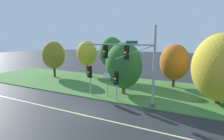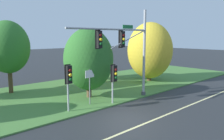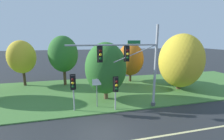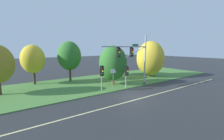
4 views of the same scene
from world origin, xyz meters
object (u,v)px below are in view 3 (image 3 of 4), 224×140
traffic_signal_mast (133,61)px  tree_tall_centre (131,59)px  pedestrian_signal_near_kerb (116,86)px  route_sign_post (97,88)px  tree_behind_signpost (63,54)px  tree_right_far (181,61)px  tree_mid_verge (106,68)px  pedestrian_signal_further_along (73,85)px  tree_left_of_mast (22,57)px

traffic_signal_mast → tree_tall_centre: traffic_signal_mast is taller
traffic_signal_mast → tree_tall_centre: (2.80, 8.26, -1.08)m
pedestrian_signal_near_kerb → route_sign_post: 1.87m
tree_behind_signpost → tree_right_far: 14.65m
route_sign_post → tree_right_far: bearing=14.6°
tree_behind_signpost → tree_mid_verge: (4.46, -5.93, -0.92)m
pedestrian_signal_further_along → tree_left_of_mast: bearing=125.8°
pedestrian_signal_near_kerb → tree_left_of_mast: (-9.98, 9.63, 1.62)m
traffic_signal_mast → tree_mid_verge: size_ratio=1.34×
route_sign_post → tree_behind_signpost: bearing=113.5°
tree_left_of_mast → tree_mid_verge: 11.86m
tree_left_of_mast → tree_right_far: tree_right_far is taller
tree_behind_signpost → tree_tall_centre: size_ratio=1.18×
route_sign_post → tree_mid_verge: size_ratio=0.46×
pedestrian_signal_near_kerb → tree_right_far: 9.85m
tree_mid_verge → traffic_signal_mast: bearing=-54.4°
tree_right_far → tree_mid_verge: bearing=-173.7°
route_sign_post → tree_tall_centre: 9.48m
traffic_signal_mast → tree_tall_centre: bearing=71.3°
route_sign_post → tree_tall_centre: tree_tall_centre is taller
pedestrian_signal_near_kerb → tree_left_of_mast: size_ratio=0.51×
pedestrian_signal_near_kerb → traffic_signal_mast: bearing=5.2°
pedestrian_signal_further_along → tree_behind_signpost: 8.35m
tree_left_of_mast → tree_right_far: bearing=-17.1°
tree_mid_verge → tree_right_far: tree_right_far is taller
tree_behind_signpost → route_sign_post: bearing=-66.5°
pedestrian_signal_further_along → tree_right_far: tree_right_far is taller
tree_right_far → pedestrian_signal_near_kerb: bearing=-157.1°
tree_left_of_mast → tree_mid_verge: size_ratio=1.02×
tree_left_of_mast → tree_behind_signpost: 5.29m
route_sign_post → pedestrian_signal_near_kerb: bearing=-35.6°
traffic_signal_mast → tree_left_of_mast: size_ratio=1.31×
tree_tall_centre → tree_behind_signpost: bearing=178.2°
tree_mid_verge → tree_tall_centre: (4.68, 5.64, -0.01)m
route_sign_post → tree_right_far: (10.48, 2.73, 1.72)m
tree_mid_verge → tree_tall_centre: tree_mid_verge is taller
tree_mid_verge → tree_right_far: bearing=6.3°
pedestrian_signal_near_kerb → tree_behind_signpost: (-4.80, 8.69, 1.97)m
route_sign_post → tree_mid_verge: 2.51m
traffic_signal_mast → tree_behind_signpost: traffic_signal_mast is taller
pedestrian_signal_further_along → tree_left_of_mast: size_ratio=0.55×
tree_behind_signpost → tree_mid_verge: bearing=-53.0°
route_sign_post → tree_mid_verge: (1.15, 1.70, 1.45)m
tree_mid_verge → tree_behind_signpost: bearing=127.0°
tree_left_of_mast → traffic_signal_mast: bearing=-39.5°
tree_right_far → pedestrian_signal_further_along: bearing=-165.8°
tree_mid_verge → tree_left_of_mast: bearing=144.5°
tree_behind_signpost → tree_right_far: size_ratio=0.97×
tree_tall_centre → tree_mid_verge: bearing=-129.7°
tree_mid_verge → tree_tall_centre: size_ratio=1.05×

